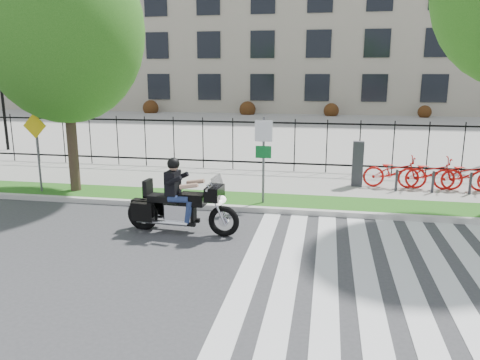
# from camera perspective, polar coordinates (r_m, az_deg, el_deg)

# --- Properties ---
(ground) EXTENTS (120.00, 120.00, 0.00)m
(ground) POSITION_cam_1_polar(r_m,az_deg,el_deg) (9.99, -11.64, -10.05)
(ground) COLOR #363639
(ground) RESTS_ON ground
(curb) EXTENTS (60.00, 0.20, 0.15)m
(curb) POSITION_cam_1_polar(r_m,az_deg,el_deg) (13.62, -5.17, -3.21)
(curb) COLOR beige
(curb) RESTS_ON ground
(grass_verge) EXTENTS (60.00, 1.50, 0.15)m
(grass_verge) POSITION_cam_1_polar(r_m,az_deg,el_deg) (14.41, -4.26, -2.28)
(grass_verge) COLOR #1E5916
(grass_verge) RESTS_ON ground
(sidewalk) EXTENTS (60.00, 3.50, 0.15)m
(sidewalk) POSITION_cam_1_polar(r_m,az_deg,el_deg) (16.76, -2.07, -0.07)
(sidewalk) COLOR gray
(sidewalk) RESTS_ON ground
(plaza) EXTENTS (80.00, 34.00, 0.10)m
(plaza) POSITION_cam_1_polar(r_m,az_deg,el_deg) (33.88, 4.51, 6.51)
(plaza) COLOR gray
(plaza) RESTS_ON ground
(crosswalk_stripes) EXTENTS (5.70, 8.00, 0.01)m
(crosswalk_stripes) POSITION_cam_1_polar(r_m,az_deg,el_deg) (9.39, 17.46, -11.92)
(crosswalk_stripes) COLOR silver
(crosswalk_stripes) RESTS_ON ground
(iron_fence) EXTENTS (30.00, 0.06, 2.00)m
(iron_fence) POSITION_cam_1_polar(r_m,az_deg,el_deg) (18.24, -0.89, 4.45)
(iron_fence) COLOR black
(iron_fence) RESTS_ON sidewalk
(office_building) EXTENTS (60.00, 21.90, 20.15)m
(office_building) POSITION_cam_1_polar(r_m,az_deg,el_deg) (53.86, 7.16, 19.43)
(office_building) COLOR #A59885
(office_building) RESTS_ON ground
(lamp_post_left) EXTENTS (1.06, 0.70, 4.25)m
(lamp_post_left) POSITION_cam_1_polar(r_m,az_deg,el_deg) (25.76, -27.11, 10.15)
(lamp_post_left) COLOR black
(lamp_post_left) RESTS_ON ground
(street_tree_1) EXTENTS (4.87, 4.87, 7.77)m
(street_tree_1) POSITION_cam_1_polar(r_m,az_deg,el_deg) (15.64, -20.76, 16.76)
(street_tree_1) COLOR #38261E
(street_tree_1) RESTS_ON grass_verge
(sign_pole_regulatory) EXTENTS (0.50, 0.09, 2.50)m
(sign_pole_regulatory) POSITION_cam_1_polar(r_m,az_deg,el_deg) (13.34, 2.89, 3.82)
(sign_pole_regulatory) COLOR #59595B
(sign_pole_regulatory) RESTS_ON grass_verge
(sign_pole_warning) EXTENTS (0.78, 0.09, 2.49)m
(sign_pole_warning) POSITION_cam_1_polar(r_m,az_deg,el_deg) (15.96, -23.54, 4.28)
(sign_pole_warning) COLOR #59595B
(sign_pole_warning) RESTS_ON grass_verge
(motorcycle_rider) EXTENTS (2.92, 0.89, 2.25)m
(motorcycle_rider) POSITION_cam_1_polar(r_m,az_deg,el_deg) (11.50, -7.22, -2.82)
(motorcycle_rider) COLOR black
(motorcycle_rider) RESTS_ON ground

